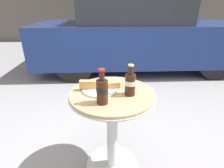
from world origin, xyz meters
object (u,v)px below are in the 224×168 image
at_px(cola_bottle_left, 130,83).
at_px(lunch_plate_near, 100,87).
at_px(cola_bottle_right, 102,90).
at_px(bistro_table, 112,120).
at_px(parked_car, 138,35).

relative_size(cola_bottle_left, lunch_plate_near, 0.73).
distance_m(cola_bottle_left, cola_bottle_right, 0.21).
relative_size(bistro_table, cola_bottle_left, 3.31).
height_order(cola_bottle_right, lunch_plate_near, cola_bottle_right).
distance_m(cola_bottle_right, parked_car, 2.89).
bearing_deg(cola_bottle_right, bistro_table, 64.66).
xyz_separation_m(cola_bottle_left, cola_bottle_right, (-0.18, -0.10, 0.00)).
xyz_separation_m(cola_bottle_right, lunch_plate_near, (-0.02, 0.18, -0.07)).
xyz_separation_m(bistro_table, parked_car, (0.66, 2.65, 0.21)).
bearing_deg(lunch_plate_near, parked_car, 74.01).
bearing_deg(cola_bottle_left, lunch_plate_near, 158.12).
bearing_deg(bistro_table, cola_bottle_left, -18.39).
relative_size(bistro_table, parked_car, 0.17).
relative_size(cola_bottle_right, parked_car, 0.05).
bearing_deg(lunch_plate_near, cola_bottle_right, -83.55).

